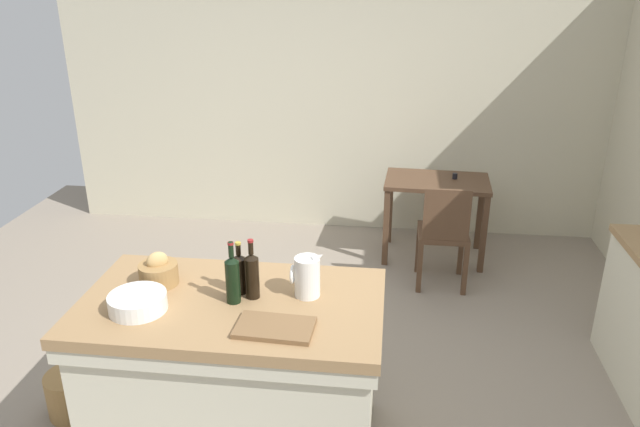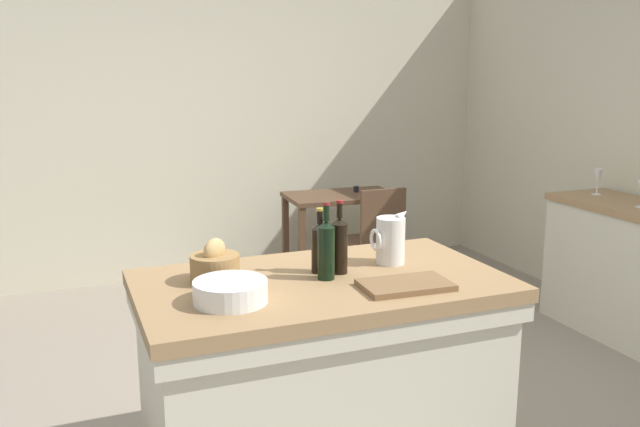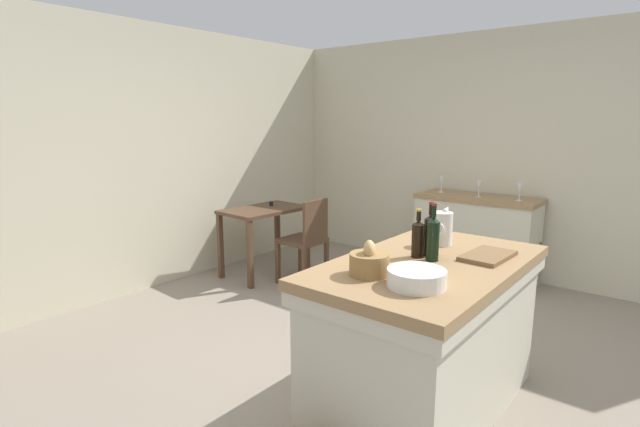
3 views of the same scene
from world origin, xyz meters
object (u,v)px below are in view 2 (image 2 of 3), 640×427
at_px(wash_bowl, 230,292).
at_px(wine_bottle_green, 326,248).
at_px(pitcher, 390,240).
at_px(bread_basket, 215,266).
at_px(island_table, 321,371).
at_px(wine_glass_middle, 598,177).
at_px(wooden_chair, 375,240).
at_px(cutting_board, 406,285).
at_px(side_cabinet, 636,273).
at_px(wine_bottle_dark, 339,244).
at_px(wine_bottle_amber, 320,247).
at_px(writing_desk, 341,208).

xyz_separation_m(wash_bowl, wine_bottle_green, (0.44, 0.13, 0.09)).
xyz_separation_m(pitcher, bread_basket, (-0.79, 0.03, -0.04)).
bearing_deg(wine_bottle_green, island_table, 156.59).
distance_m(wash_bowl, wine_glass_middle, 3.17).
height_order(wooden_chair, cutting_board, cutting_board).
distance_m(side_cabinet, wine_glass_middle, 0.71).
bearing_deg(side_cabinet, wash_bowl, -164.49).
bearing_deg(pitcher, wine_bottle_green, -162.91).
xyz_separation_m(wine_bottle_dark, wine_bottle_green, (-0.08, -0.06, 0.00)).
relative_size(side_cabinet, wine_bottle_amber, 4.44).
bearing_deg(wine_bottle_green, wooden_chair, 58.55).
distance_m(island_table, writing_desk, 2.79).
bearing_deg(side_cabinet, bread_basket, -169.54).
xyz_separation_m(island_table, bread_basket, (-0.42, 0.13, 0.48)).
bearing_deg(pitcher, writing_desk, 71.55).
distance_m(island_table, cutting_board, 0.56).
bearing_deg(side_cabinet, pitcher, -165.05).
bearing_deg(wine_bottle_green, pitcher, 17.09).
bearing_deg(wine_bottle_dark, bread_basket, 171.48).
xyz_separation_m(side_cabinet, wine_glass_middle, (0.02, 0.42, 0.57)).
height_order(side_cabinet, bread_basket, bread_basket).
xyz_separation_m(wooden_chair, wine_bottle_amber, (-1.19, -1.86, 0.53)).
distance_m(cutting_board, wine_bottle_green, 0.36).
xyz_separation_m(bread_basket, wine_glass_middle, (2.92, 0.96, 0.05)).
bearing_deg(writing_desk, cutting_board, -108.26).
height_order(writing_desk, cutting_board, cutting_board).
bearing_deg(writing_desk, side_cabinet, -55.10).
distance_m(wash_bowl, wine_bottle_green, 0.47).
bearing_deg(wine_bottle_dark, wine_bottle_green, -145.54).
height_order(writing_desk, wine_bottle_dark, wine_bottle_dark).
distance_m(cutting_board, wine_bottle_dark, 0.35).
bearing_deg(wine_bottle_green, cutting_board, -41.96).
bearing_deg(wooden_chair, cutting_board, -113.40).
height_order(wash_bowl, wine_bottle_amber, wine_bottle_amber).
xyz_separation_m(writing_desk, wine_bottle_dark, (-1.08, -2.47, 0.41)).
xyz_separation_m(side_cabinet, wooden_chair, (-1.26, 1.29, 0.04)).
height_order(writing_desk, wooden_chair, wooden_chair).
relative_size(wooden_chair, bread_basket, 4.39).
relative_size(writing_desk, wine_bottle_amber, 3.28).
bearing_deg(side_cabinet, wine_glass_middle, 86.93).
bearing_deg(cutting_board, wine_bottle_amber, 126.88).
xyz_separation_m(island_table, wash_bowl, (-0.43, -0.14, 0.46)).
xyz_separation_m(writing_desk, wine_bottle_green, (-1.16, -2.53, 0.41)).
bearing_deg(pitcher, wine_bottle_dark, -169.26).
xyz_separation_m(wine_bottle_dark, wine_bottle_amber, (-0.07, 0.04, -0.01)).
bearing_deg(bread_basket, wash_bowl, -90.87).
height_order(island_table, wine_glass_middle, wine_glass_middle).
height_order(writing_desk, wine_glass_middle, wine_glass_middle).
height_order(wooden_chair, bread_basket, bread_basket).
height_order(pitcher, wash_bowl, pitcher).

